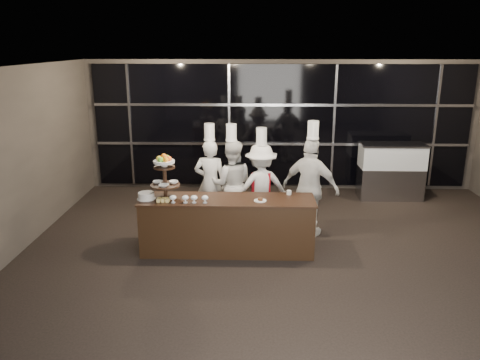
{
  "coord_description": "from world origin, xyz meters",
  "views": [
    {
      "loc": [
        -0.67,
        -5.78,
        3.33
      ],
      "look_at": [
        -0.87,
        1.7,
        1.15
      ],
      "focal_mm": 35.0,
      "sensor_mm": 36.0,
      "label": 1
    }
  ],
  "objects_px": {
    "display_stand": "(165,173)",
    "chef_b": "(232,183)",
    "chef_a": "(210,182)",
    "layer_cake": "(146,196)",
    "buffet_counter": "(227,225)",
    "chef_c": "(261,187)",
    "chef_d": "(311,187)",
    "display_case": "(391,168)"
  },
  "relations": [
    {
      "from": "display_stand",
      "to": "layer_cake",
      "type": "bearing_deg",
      "value": -170.74
    },
    {
      "from": "display_stand",
      "to": "chef_d",
      "type": "xyz_separation_m",
      "value": [
        2.43,
        0.71,
        -0.43
      ]
    },
    {
      "from": "layer_cake",
      "to": "buffet_counter",
      "type": "bearing_deg",
      "value": 2.19
    },
    {
      "from": "layer_cake",
      "to": "display_case",
      "type": "height_order",
      "value": "display_case"
    },
    {
      "from": "layer_cake",
      "to": "chef_d",
      "type": "distance_m",
      "value": 2.84
    },
    {
      "from": "chef_d",
      "to": "chef_a",
      "type": "bearing_deg",
      "value": 165.01
    },
    {
      "from": "display_case",
      "to": "chef_d",
      "type": "bearing_deg",
      "value": -133.0
    },
    {
      "from": "chef_a",
      "to": "chef_b",
      "type": "relative_size",
      "value": 1.0
    },
    {
      "from": "buffet_counter",
      "to": "layer_cake",
      "type": "distance_m",
      "value": 1.4
    },
    {
      "from": "display_case",
      "to": "chef_a",
      "type": "distance_m",
      "value": 4.22
    },
    {
      "from": "display_stand",
      "to": "chef_a",
      "type": "xyz_separation_m",
      "value": [
        0.62,
        1.2,
        -0.49
      ]
    },
    {
      "from": "chef_c",
      "to": "chef_d",
      "type": "height_order",
      "value": "chef_d"
    },
    {
      "from": "display_stand",
      "to": "chef_b",
      "type": "relative_size",
      "value": 0.38
    },
    {
      "from": "chef_b",
      "to": "chef_c",
      "type": "xyz_separation_m",
      "value": [
        0.54,
        -0.11,
        -0.03
      ]
    },
    {
      "from": "chef_b",
      "to": "chef_d",
      "type": "xyz_separation_m",
      "value": [
        1.41,
        -0.43,
        0.07
      ]
    },
    {
      "from": "display_stand",
      "to": "chef_c",
      "type": "distance_m",
      "value": 1.95
    },
    {
      "from": "chef_c",
      "to": "chef_d",
      "type": "distance_m",
      "value": 0.93
    },
    {
      "from": "chef_a",
      "to": "chef_b",
      "type": "xyz_separation_m",
      "value": [
        0.4,
        -0.05,
        -0.01
      ]
    },
    {
      "from": "chef_a",
      "to": "display_stand",
      "type": "bearing_deg",
      "value": -117.36
    },
    {
      "from": "chef_b",
      "to": "chef_d",
      "type": "bearing_deg",
      "value": -17.05
    },
    {
      "from": "layer_cake",
      "to": "chef_d",
      "type": "relative_size",
      "value": 0.14
    },
    {
      "from": "chef_a",
      "to": "layer_cake",
      "type": "bearing_deg",
      "value": -126.56
    },
    {
      "from": "layer_cake",
      "to": "chef_b",
      "type": "xyz_separation_m",
      "value": [
        1.33,
        1.2,
        -0.13
      ]
    },
    {
      "from": "display_case",
      "to": "chef_b",
      "type": "bearing_deg",
      "value": -153.02
    },
    {
      "from": "buffet_counter",
      "to": "chef_d",
      "type": "bearing_deg",
      "value": 26.45
    },
    {
      "from": "chef_a",
      "to": "chef_d",
      "type": "bearing_deg",
      "value": -14.99
    },
    {
      "from": "chef_c",
      "to": "chef_d",
      "type": "bearing_deg",
      "value": -20.52
    },
    {
      "from": "display_case",
      "to": "buffet_counter",
      "type": "bearing_deg",
      "value": -140.12
    },
    {
      "from": "chef_a",
      "to": "chef_b",
      "type": "bearing_deg",
      "value": -7.46
    },
    {
      "from": "buffet_counter",
      "to": "display_stand",
      "type": "relative_size",
      "value": 3.81
    },
    {
      "from": "display_case",
      "to": "chef_b",
      "type": "relative_size",
      "value": 0.71
    },
    {
      "from": "display_stand",
      "to": "chef_b",
      "type": "height_order",
      "value": "chef_b"
    },
    {
      "from": "display_case",
      "to": "chef_b",
      "type": "distance_m",
      "value": 3.88
    },
    {
      "from": "display_stand",
      "to": "display_case",
      "type": "distance_m",
      "value": 5.38
    },
    {
      "from": "display_case",
      "to": "chef_c",
      "type": "bearing_deg",
      "value": -147.35
    },
    {
      "from": "layer_cake",
      "to": "display_case",
      "type": "distance_m",
      "value": 5.63
    },
    {
      "from": "buffet_counter",
      "to": "display_stand",
      "type": "distance_m",
      "value": 1.33
    },
    {
      "from": "layer_cake",
      "to": "display_case",
      "type": "bearing_deg",
      "value": 31.71
    },
    {
      "from": "buffet_counter",
      "to": "chef_a",
      "type": "bearing_deg",
      "value": 107.62
    },
    {
      "from": "display_stand",
      "to": "layer_cake",
      "type": "relative_size",
      "value": 2.48
    },
    {
      "from": "display_stand",
      "to": "chef_b",
      "type": "bearing_deg",
      "value": 48.28
    },
    {
      "from": "buffet_counter",
      "to": "chef_c",
      "type": "distance_m",
      "value": 1.23
    }
  ]
}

